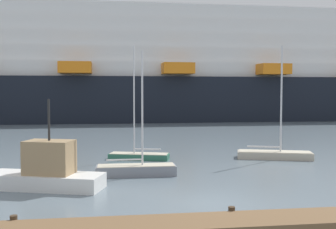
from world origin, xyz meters
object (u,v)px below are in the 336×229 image
cruise_ship (124,72)px  sailboat_4 (139,154)px  sailboat_0 (275,153)px  sailboat_2 (136,169)px  fishing_boat_1 (46,171)px

cruise_ship → sailboat_4: bearing=-90.5°
sailboat_0 → cruise_ship: 43.88m
sailboat_0 → sailboat_2: (-10.08, -4.43, 0.00)m
sailboat_2 → cruise_ship: 47.23m
cruise_ship → fishing_boat_1: bearing=-96.4°
sailboat_0 → sailboat_2: sailboat_0 is taller
sailboat_2 → cruise_ship: (0.68, 46.59, 7.70)m
sailboat_4 → sailboat_2: bearing=101.1°
sailboat_2 → fishing_boat_1: 5.22m
sailboat_2 → sailboat_4: size_ratio=0.89×
fishing_boat_1 → sailboat_0: bearing=42.9°
sailboat_4 → cruise_ship: 41.83m
cruise_ship → sailboat_2: bearing=-91.1°
sailboat_4 → cruise_ship: bearing=-73.9°
sailboat_4 → fishing_boat_1: bearing=74.1°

